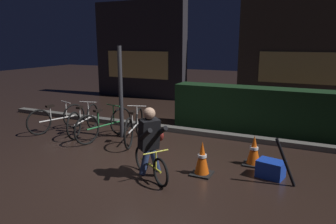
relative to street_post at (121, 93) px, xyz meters
name	(u,v)px	position (x,y,z in m)	size (l,w,h in m)	color
ground_plane	(146,162)	(1.33, -1.20, -1.11)	(40.00, 40.00, 0.00)	black
sidewalk_curb	(187,131)	(1.33, 1.00, -1.05)	(12.00, 0.24, 0.12)	#56544F
hedge_row	(266,111)	(3.13, 1.90, -0.53)	(4.80, 0.70, 1.16)	black
storefront_left	(140,50)	(-2.51, 5.30, 0.84)	(4.01, 0.54, 3.91)	#262328
storefront_right	(317,41)	(4.12, 6.00, 1.22)	(5.28, 0.54, 4.67)	#42382D
street_post	(121,93)	(0.00, 0.00, 0.00)	(0.10, 0.10, 2.21)	#2D2D33
parked_bike_leftmost	(57,118)	(-1.83, -0.26, -0.76)	(0.58, 1.56, 0.75)	black
parked_bike_left_mid	(84,120)	(-1.05, -0.15, -0.75)	(0.50, 1.66, 0.78)	black
parked_bike_center_left	(105,125)	(-0.27, -0.32, -0.74)	(0.53, 1.70, 0.80)	black
parked_bike_center_right	(134,126)	(0.46, -0.17, -0.74)	(0.59, 1.68, 0.81)	black
traffic_cone_near	(202,159)	(2.52, -1.30, -0.81)	(0.36, 0.36, 0.61)	black
traffic_cone_far	(254,151)	(3.26, -0.45, -0.82)	(0.36, 0.36, 0.58)	black
blue_crate	(271,169)	(3.64, -0.90, -0.96)	(0.44, 0.32, 0.30)	#193DB7
cyclist	(151,143)	(1.77, -1.80, -0.48)	(1.00, 0.73, 1.25)	black
closed_umbrella	(286,162)	(3.88, -1.15, -0.70)	(0.05, 0.05, 0.85)	black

